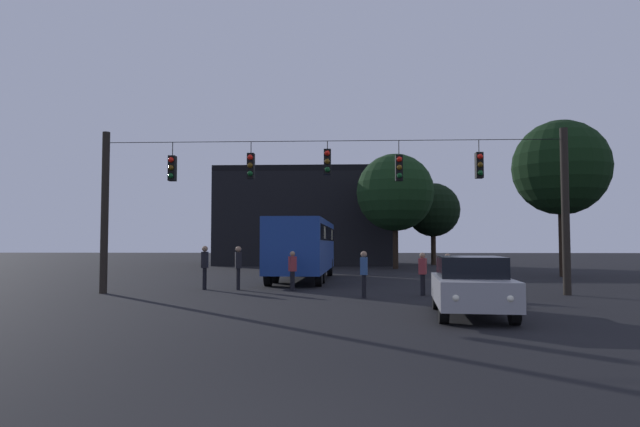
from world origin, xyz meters
TOP-DOWN VIEW (x-y plane):
  - ground_plane at (0.00, 24.50)m, footprint 168.00×168.00m
  - overhead_signal_span at (-0.08, 15.18)m, footprint 17.32×0.44m
  - city_bus at (-1.59, 23.09)m, footprint 2.88×11.08m
  - car_near_right at (3.74, 9.12)m, footprint 2.24×4.47m
  - pedestrian_crossing_left at (1.16, 13.79)m, footprint 0.27×0.38m
  - pedestrian_crossing_center at (-1.55, 16.61)m, footprint 0.36×0.42m
  - pedestrian_crossing_right at (3.30, 14.84)m, footprint 0.34×0.42m
  - pedestrian_near_bus at (-5.16, 17.02)m, footprint 0.27×0.38m
  - pedestrian_trailing at (4.13, 14.48)m, footprint 0.32×0.41m
  - pedestrian_far_side at (-3.77, 16.93)m, footprint 0.33×0.41m
  - corner_building at (-2.94, 45.17)m, footprint 15.13×9.94m
  - tree_left_silhouette at (4.27, 36.23)m, footprint 5.76×5.76m
  - tree_behind_building at (8.28, 43.97)m, footprint 4.71×4.71m
  - tree_right_far at (12.82, 26.74)m, footprint 5.40×5.40m

SIDE VIEW (x-z plane):
  - ground_plane at x=0.00m, z-range 0.00..0.00m
  - car_near_right at x=3.74m, z-range 0.04..1.56m
  - pedestrian_trailing at x=4.13m, z-range 0.09..1.59m
  - pedestrian_crossing_right at x=3.30m, z-range 0.09..1.62m
  - pedestrian_crossing_center at x=-1.55m, z-range 0.09..1.65m
  - pedestrian_crossing_left at x=1.16m, z-range 0.10..1.70m
  - pedestrian_far_side at x=-3.77m, z-range 0.12..1.87m
  - pedestrian_near_bus at x=-5.16m, z-range 0.12..1.89m
  - city_bus at x=-1.59m, z-range 0.37..3.37m
  - overhead_signal_span at x=-0.08m, z-range 0.61..6.69m
  - corner_building at x=-2.94m, z-range 0.00..8.36m
  - tree_behind_building at x=8.28m, z-range 1.22..8.40m
  - tree_left_silhouette at x=4.27m, z-range 1.38..9.93m
  - tree_right_far at x=12.82m, z-range 1.72..10.60m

